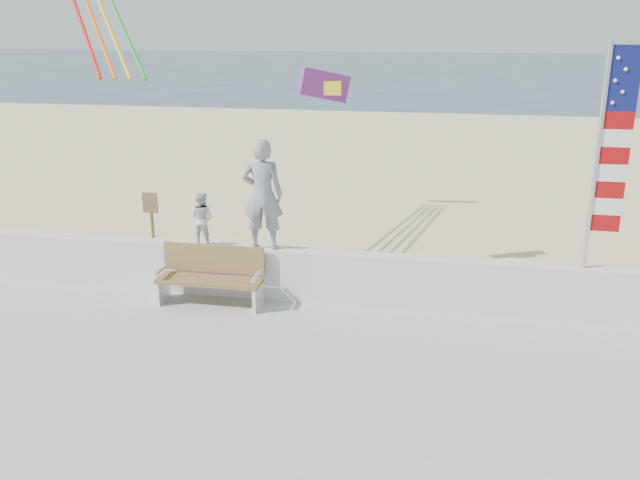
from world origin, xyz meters
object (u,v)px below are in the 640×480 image
at_px(bench, 211,275).
at_px(flag, 607,149).
at_px(child, 202,219).
at_px(adult, 262,195).

bearing_deg(bench, flag, 4.18).
bearing_deg(bench, child, 122.56).
xyz_separation_m(child, flag, (6.50, -0.00, 1.44)).
bearing_deg(flag, child, 180.00).
height_order(bench, flag, flag).
xyz_separation_m(adult, flag, (5.39, -0.00, 0.96)).
height_order(adult, child, adult).
relative_size(child, bench, 0.52).
relative_size(child, flag, 0.27).
height_order(adult, bench, adult).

